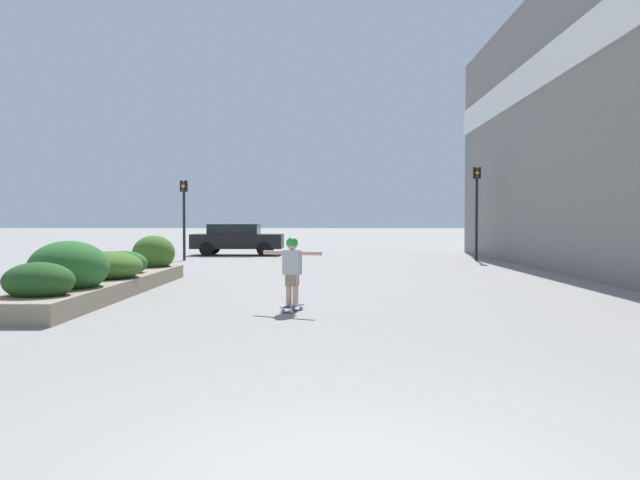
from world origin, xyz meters
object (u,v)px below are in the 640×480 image
(skateboarder, at_px, (292,264))
(car_center_left, at_px, (237,239))
(traffic_light_right, at_px, (477,198))
(skateboard, at_px, (292,307))
(traffic_light_left, at_px, (184,206))

(skateboarder, height_order, car_center_left, car_center_left)
(skateboarder, xyz_separation_m, traffic_light_right, (6.66, 14.39, 1.72))
(car_center_left, bearing_deg, skateboard, 11.25)
(skateboard, bearing_deg, traffic_light_left, 133.75)
(skateboarder, height_order, traffic_light_left, traffic_light_left)
(skateboard, relative_size, skateboarder, 0.50)
(skateboard, height_order, traffic_light_right, traffic_light_right)
(traffic_light_right, bearing_deg, car_center_left, 158.62)
(car_center_left, height_order, traffic_light_right, traffic_light_right)
(traffic_light_right, bearing_deg, skateboarder, -114.82)
(skateboarder, xyz_separation_m, traffic_light_left, (-5.22, 14.31, 1.40))
(skateboard, height_order, car_center_left, car_center_left)
(skateboard, distance_m, traffic_light_left, 15.38)
(traffic_light_right, bearing_deg, traffic_light_left, -179.57)
(skateboard, xyz_separation_m, traffic_light_right, (6.66, 14.39, 2.48))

